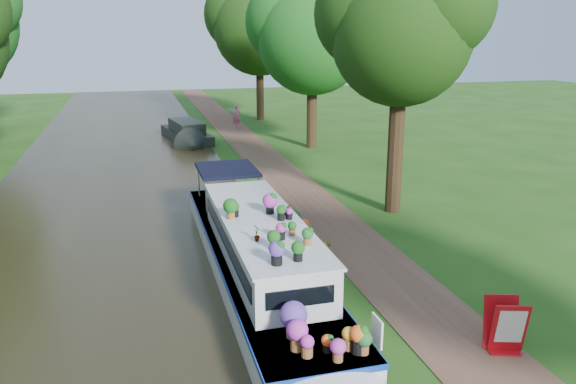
{
  "coord_description": "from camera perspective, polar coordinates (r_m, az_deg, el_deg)",
  "views": [
    {
      "loc": [
        -5.12,
        -14.96,
        6.38
      ],
      "look_at": [
        -0.44,
        2.08,
        1.3
      ],
      "focal_mm": 35.0,
      "sensor_mm": 36.0,
      "label": 1
    }
  ],
  "objects": [
    {
      "name": "tree_near_mid",
      "position": [
        31.54,
        2.45,
        16.13
      ],
      "size": [
        6.9,
        6.6,
        9.4
      ],
      "color": "black",
      "rests_on": "ground"
    },
    {
      "name": "second_boat",
      "position": [
        34.31,
        -10.24,
        5.92
      ],
      "size": [
        2.73,
        6.62,
        1.23
      ],
      "rotation": [
        0.0,
        0.0,
        0.17
      ],
      "color": "black",
      "rests_on": "canal_water"
    },
    {
      "name": "canal_water",
      "position": [
        16.28,
        -17.36,
        -7.77
      ],
      "size": [
        10.0,
        100.0,
        0.02
      ],
      "primitive_type": "cube",
      "color": "black",
      "rests_on": "ground"
    },
    {
      "name": "tree_near_far",
      "position": [
        42.05,
        -3.0,
        16.92
      ],
      "size": [
        7.59,
        7.26,
        10.3
      ],
      "color": "black",
      "rests_on": "ground"
    },
    {
      "name": "towpath",
      "position": [
        17.44,
        7.04,
        -5.49
      ],
      "size": [
        2.2,
        100.0,
        0.03
      ],
      "primitive_type": "cube",
      "color": "brown",
      "rests_on": "ground"
    },
    {
      "name": "sandwich_board",
      "position": [
        12.6,
        21.19,
        -12.75
      ],
      "size": [
        0.76,
        0.75,
        1.13
      ],
      "rotation": [
        0.0,
        0.0,
        -0.3
      ],
      "color": "#B30C13",
      "rests_on": "towpath"
    },
    {
      "name": "verge_plant",
      "position": [
        19.25,
        -0.97,
        -2.69
      ],
      "size": [
        0.4,
        0.36,
        0.4
      ],
      "primitive_type": "imported",
      "rotation": [
        0.0,
        0.0,
        0.13
      ],
      "color": "#1C5D20",
      "rests_on": "ground"
    },
    {
      "name": "tree_near_overhang",
      "position": [
        20.1,
        11.39,
        16.37
      ],
      "size": [
        5.52,
        5.28,
        8.99
      ],
      "color": "black",
      "rests_on": "ground"
    },
    {
      "name": "plant_boat",
      "position": [
        14.41,
        -2.71,
        -6.54
      ],
      "size": [
        2.29,
        13.52,
        2.26
      ],
      "color": "silver",
      "rests_on": "canal_water"
    },
    {
      "name": "pedestrian_pink",
      "position": [
        38.82,
        -5.26,
        7.67
      ],
      "size": [
        0.62,
        0.49,
        1.5
      ],
      "primitive_type": "imported",
      "rotation": [
        0.0,
        0.0,
        -0.26
      ],
      "color": "#C14F77",
      "rests_on": "towpath"
    },
    {
      "name": "ground",
      "position": [
        17.05,
        3.29,
        -5.97
      ],
      "size": [
        100.0,
        100.0,
        0.0
      ],
      "primitive_type": "plane",
      "color": "#1E4611",
      "rests_on": "ground"
    }
  ]
}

